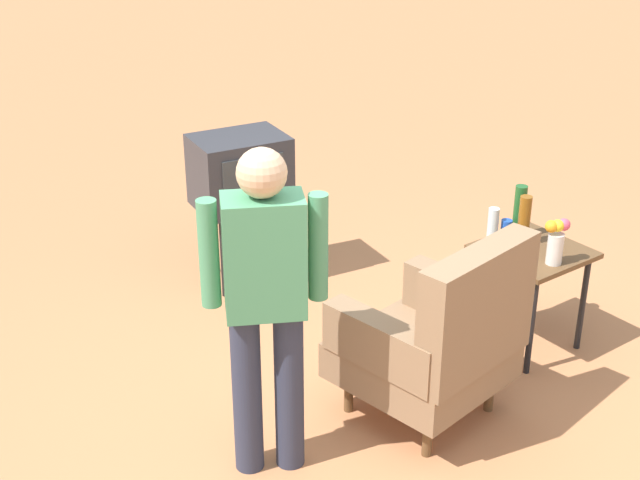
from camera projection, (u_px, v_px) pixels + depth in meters
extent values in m
plane|color=#C17A4C|center=(387.00, 428.00, 4.63)|extent=(60.00, 60.00, 0.00)
cylinder|color=brown|center=(412.00, 355.00, 5.07)|extent=(0.05, 0.05, 0.22)
cylinder|color=brown|center=(349.00, 393.00, 4.72)|extent=(0.05, 0.05, 0.22)
cylinder|color=brown|center=(489.00, 392.00, 4.73)|extent=(0.05, 0.05, 0.22)
cylinder|color=brown|center=(427.00, 437.00, 4.38)|extent=(0.05, 0.05, 0.22)
cube|color=#8C6B4C|center=(421.00, 359.00, 4.64)|extent=(0.87, 0.87, 0.20)
cube|color=#8C6B4C|center=(477.00, 311.00, 4.25)|extent=(0.78, 0.28, 0.64)
cube|color=#8C6B4C|center=(461.00, 300.00, 4.75)|extent=(0.25, 0.70, 0.26)
cube|color=#8C6B4C|center=(382.00, 345.00, 4.33)|extent=(0.25, 0.70, 0.26)
cylinder|color=black|center=(525.00, 275.00, 5.54)|extent=(0.04, 0.04, 0.61)
cylinder|color=black|center=(474.00, 296.00, 5.30)|extent=(0.04, 0.04, 0.61)
cylinder|color=black|center=(583.00, 304.00, 5.21)|extent=(0.04, 0.04, 0.61)
cylinder|color=black|center=(531.00, 327.00, 4.97)|extent=(0.04, 0.04, 0.61)
cube|color=brown|center=(533.00, 251.00, 5.12)|extent=(0.56, 0.56, 0.03)
cylinder|color=black|center=(223.00, 259.00, 5.82)|extent=(0.03, 0.03, 0.55)
cylinder|color=black|center=(283.00, 245.00, 6.00)|extent=(0.03, 0.03, 0.55)
cylinder|color=black|center=(203.00, 238.00, 6.10)|extent=(0.03, 0.03, 0.55)
cylinder|color=black|center=(261.00, 226.00, 6.29)|extent=(0.03, 0.03, 0.55)
cube|color=#333338|center=(240.00, 171.00, 5.84)|extent=(0.66, 0.52, 0.48)
cube|color=#383D3F|center=(254.00, 182.00, 5.66)|extent=(0.42, 0.07, 0.34)
cylinder|color=#2D3347|center=(289.00, 389.00, 4.20)|extent=(0.14, 0.14, 0.86)
cylinder|color=#2D3347|center=(247.00, 392.00, 4.18)|extent=(0.14, 0.14, 0.86)
cube|color=#4C9366|center=(264.00, 256.00, 3.89)|extent=(0.42, 0.36, 0.56)
cylinder|color=#4C9366|center=(318.00, 247.00, 3.91)|extent=(0.09, 0.09, 0.50)
cylinder|color=#4C9366|center=(209.00, 254.00, 3.85)|extent=(0.09, 0.09, 0.50)
sphere|color=#DBAD84|center=(262.00, 173.00, 3.72)|extent=(0.22, 0.22, 0.22)
cylinder|color=silver|center=(493.00, 224.00, 5.19)|extent=(0.06, 0.06, 0.20)
cylinder|color=brown|center=(524.00, 221.00, 5.11)|extent=(0.07, 0.07, 0.30)
cylinder|color=blue|center=(506.00, 230.00, 5.21)|extent=(0.07, 0.07, 0.12)
cylinder|color=#1E5623|center=(519.00, 211.00, 5.21)|extent=(0.07, 0.07, 0.32)
cylinder|color=silver|center=(555.00, 249.00, 4.91)|extent=(0.09, 0.09, 0.18)
sphere|color=yellow|center=(558.00, 226.00, 4.85)|extent=(0.07, 0.07, 0.07)
sphere|color=#E04C66|center=(564.00, 225.00, 4.86)|extent=(0.07, 0.07, 0.07)
sphere|color=orange|center=(551.00, 226.00, 4.84)|extent=(0.07, 0.07, 0.07)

